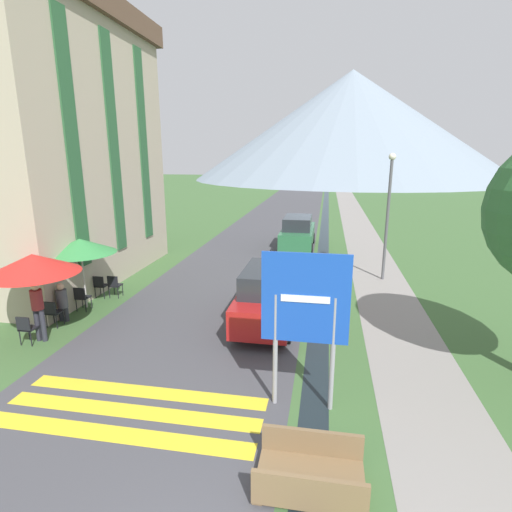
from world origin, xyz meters
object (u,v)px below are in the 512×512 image
at_px(footbridge, 310,475).
at_px(parked_car_far, 298,232).
at_px(cafe_umbrella_middle_green, 80,246).
at_px(person_seated_near, 62,300).
at_px(streetlamp, 388,207).
at_px(hotel_building, 56,134).
at_px(road_sign, 305,311).
at_px(cafe_umbrella_front_red, 33,264).
at_px(cafe_chair_near_left, 52,311).
at_px(cafe_chair_far_right, 100,285).
at_px(parked_car_near, 268,295).
at_px(cafe_chair_nearest, 26,327).
at_px(person_standing_terrace, 38,307).
at_px(cafe_chair_far_left, 114,284).
at_px(cafe_chair_middle, 82,296).

xyz_separation_m(footbridge, parked_car_far, (-1.46, 16.70, 0.68)).
height_order(cafe_umbrella_middle_green, person_seated_near, cafe_umbrella_middle_green).
distance_m(person_seated_near, streetlamp, 12.49).
distance_m(hotel_building, road_sign, 13.27).
distance_m(hotel_building, parked_car_far, 12.66).
height_order(road_sign, cafe_umbrella_front_red, road_sign).
height_order(person_seated_near, streetlamp, streetlamp).
bearing_deg(cafe_chair_near_left, footbridge, -57.65).
distance_m(parked_car_far, cafe_chair_far_right, 11.39).
bearing_deg(parked_car_near, footbridge, -75.61).
relative_size(cafe_chair_nearest, person_standing_terrace, 0.49).
xyz_separation_m(parked_car_far, cafe_chair_nearest, (-6.47, -13.12, -0.40)).
relative_size(cafe_chair_nearest, cafe_umbrella_front_red, 0.34).
bearing_deg(cafe_umbrella_front_red, cafe_chair_near_left, 108.61).
height_order(cafe_chair_far_left, cafe_umbrella_middle_green, cafe_umbrella_middle_green).
bearing_deg(parked_car_far, hotel_building, -141.77).
xyz_separation_m(parked_car_far, cafe_chair_near_left, (-6.53, -11.96, -0.40)).
bearing_deg(parked_car_near, hotel_building, 160.06).
bearing_deg(cafe_chair_far_left, footbridge, -62.69).
xyz_separation_m(cafe_chair_far_right, cafe_umbrella_front_red, (0.26, -3.47, 1.74)).
relative_size(cafe_umbrella_middle_green, person_seated_near, 1.93).
bearing_deg(footbridge, cafe_chair_far_left, 134.98).
bearing_deg(person_standing_terrace, cafe_chair_far_left, 86.13).
relative_size(parked_car_far, cafe_chair_nearest, 5.34).
bearing_deg(cafe_chair_nearest, cafe_umbrella_front_red, 42.55).
relative_size(cafe_chair_near_left, streetlamp, 0.16).
bearing_deg(streetlamp, hotel_building, -171.21).
bearing_deg(cafe_umbrella_middle_green, person_standing_terrace, -84.84).
height_order(cafe_chair_near_left, streetlamp, streetlamp).
height_order(parked_car_far, person_standing_terrace, parked_car_far).
xyz_separation_m(cafe_chair_middle, cafe_umbrella_front_red, (0.18, -2.19, 1.74)).
xyz_separation_m(cafe_chair_far_left, person_seated_near, (-0.50, -2.26, 0.18)).
bearing_deg(streetlamp, road_sign, -106.53).
height_order(cafe_chair_nearest, cafe_umbrella_front_red, cafe_umbrella_front_red).
distance_m(parked_car_near, cafe_chair_near_left, 6.57).
bearing_deg(cafe_chair_nearest, person_standing_terrace, 41.41).
relative_size(cafe_umbrella_front_red, cafe_umbrella_middle_green, 1.04).
bearing_deg(hotel_building, road_sign, -35.62).
relative_size(hotel_building, person_seated_near, 8.71).
relative_size(cafe_chair_near_left, cafe_umbrella_front_red, 0.34).
bearing_deg(hotel_building, cafe_chair_near_left, -61.28).
relative_size(cafe_chair_far_left, cafe_chair_middle, 1.00).
xyz_separation_m(footbridge, cafe_chair_near_left, (-7.99, 4.74, 0.29)).
xyz_separation_m(road_sign, parked_car_near, (-1.34, 4.14, -1.22)).
xyz_separation_m(road_sign, cafe_chair_far_left, (-7.21, 5.38, -1.61)).
relative_size(cafe_chair_far_left, cafe_umbrella_front_red, 0.34).
height_order(road_sign, parked_car_far, road_sign).
bearing_deg(cafe_chair_middle, cafe_chair_far_right, 79.61).
bearing_deg(person_standing_terrace, streetlamp, 36.78).
bearing_deg(cafe_chair_nearest, parked_car_far, 51.78).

